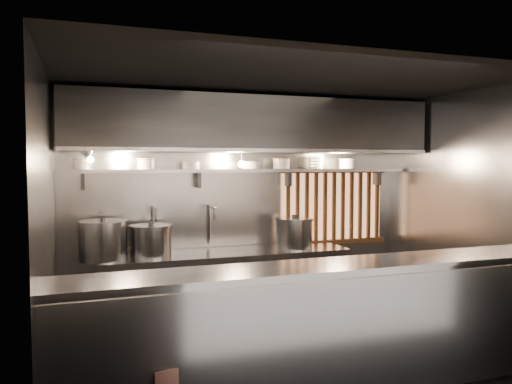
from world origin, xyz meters
TOP-DOWN VIEW (x-y plane):
  - floor at (0.00, 0.00)m, footprint 4.50×4.50m
  - ceiling at (0.00, 0.00)m, footprint 4.50×4.50m
  - wall_back at (0.00, 1.50)m, footprint 4.50×0.00m
  - wall_left at (-2.25, 0.00)m, footprint 0.00×3.00m
  - wall_right at (2.25, 0.00)m, footprint 0.00×3.00m
  - serving_counter at (0.00, -0.96)m, footprint 4.50×0.56m
  - cooking_bench at (-0.30, 1.13)m, footprint 3.00×0.70m
  - bowl_shelf at (0.00, 1.32)m, footprint 4.40×0.34m
  - exhaust_hood at (0.00, 1.10)m, footprint 4.40×0.81m
  - wood_screen at (1.30, 1.45)m, footprint 1.56×0.09m
  - faucet_left at (-1.15, 1.37)m, footprint 0.04×0.30m
  - faucet_right at (-0.45, 1.37)m, footprint 0.04×0.30m
  - heat_lamp at (-1.90, 0.85)m, footprint 0.25×0.35m
  - pendant_bulb at (-0.10, 1.20)m, footprint 0.09×0.09m
  - stock_pot_left at (-1.75, 1.08)m, footprint 0.63×0.63m
  - stock_pot_mid at (-1.22, 1.12)m, footprint 0.65×0.65m
  - stock_pot_right at (0.56, 1.08)m, footprint 0.57×0.57m
  - bowl_stack_0 at (-1.95, 1.32)m, footprint 0.21×0.21m
  - bowl_stack_1 at (-1.24, 1.32)m, footprint 0.23×0.23m
  - bowl_stack_2 at (-0.70, 1.32)m, footprint 0.22×0.22m
  - bowl_stack_3 at (0.06, 1.32)m, footprint 0.24×0.24m
  - bowl_stack_4 at (0.47, 1.32)m, footprint 0.23×0.23m
  - bowl_stack_5 at (0.96, 1.32)m, footprint 0.21×0.21m
  - bowl_stack_6 at (1.43, 1.32)m, footprint 0.22×0.22m

SIDE VIEW (x-z plane):
  - floor at x=0.00m, z-range 0.00..0.00m
  - cooking_bench at x=-0.30m, z-range 0.00..0.90m
  - serving_counter at x=0.00m, z-range 0.00..1.13m
  - stock_pot_mid at x=-1.22m, z-range 0.88..1.29m
  - stock_pot_right at x=0.56m, z-range 0.88..1.31m
  - stock_pot_left at x=-1.75m, z-range 0.88..1.36m
  - faucet_left at x=-1.15m, z-range 1.06..1.56m
  - faucet_right at x=-0.45m, z-range 1.06..1.56m
  - wood_screen at x=1.30m, z-range 0.86..1.90m
  - wall_back at x=0.00m, z-range -0.85..3.65m
  - wall_left at x=-2.25m, z-range -0.10..2.90m
  - wall_right at x=2.25m, z-range -0.10..2.90m
  - bowl_shelf at x=0.00m, z-range 1.86..1.90m
  - bowl_stack_3 at x=0.06m, z-range 1.90..1.99m
  - bowl_stack_2 at x=-0.70m, z-range 1.90..1.99m
  - pendant_bulb at x=-0.10m, z-range 1.87..2.05m
  - bowl_stack_4 at x=0.47m, z-range 1.90..2.03m
  - bowl_stack_1 at x=-1.24m, z-range 1.90..2.03m
  - bowl_stack_6 at x=1.43m, z-range 1.90..2.03m
  - bowl_stack_0 at x=-1.95m, z-range 1.90..2.03m
  - bowl_stack_5 at x=0.96m, z-range 1.90..2.07m
  - heat_lamp at x=-1.90m, z-range 1.97..2.17m
  - exhaust_hood at x=0.00m, z-range 2.10..2.75m
  - ceiling at x=0.00m, z-range 2.80..2.80m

